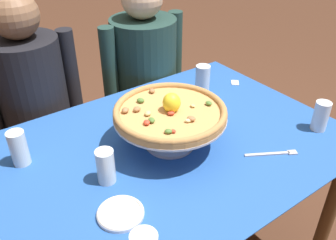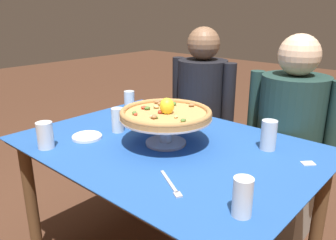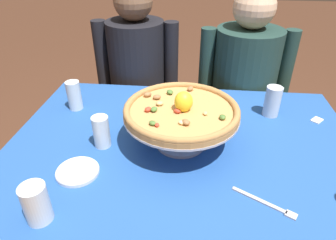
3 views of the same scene
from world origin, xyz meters
The scene contains 12 objects.
dining_table centered at (0.00, 0.00, 0.62)m, with size 1.34×0.97×0.71m.
pizza_stand centered at (-0.01, 0.00, 0.80)m, with size 0.42×0.42×0.13m.
pizza centered at (-0.01, 0.00, 0.86)m, with size 0.41×0.41×0.09m.
water_glass_back_left centered at (-0.50, 0.22, 0.77)m, with size 0.06×0.06×0.13m.
water_glass_front_left centered at (-0.37, -0.39, 0.76)m, with size 0.07×0.07×0.12m.
water_glass_back_right centered at (0.37, 0.25, 0.77)m, with size 0.07×0.07×0.13m.
water_glass_side_left centered at (-0.30, -0.04, 0.76)m, with size 0.06×0.06×0.12m.
side_plate centered at (-0.34, -0.20, 0.72)m, with size 0.14×0.14×0.02m.
dinner_fork centered at (0.27, -0.28, 0.71)m, with size 0.18×0.11×0.01m.
sugar_packet centered at (0.56, 0.22, 0.71)m, with size 0.05×0.04×0.01m, color white.
diner_left centered at (-0.31, 0.69, 0.57)m, with size 0.48×0.33×1.20m.
diner_right centered at (0.31, 0.67, 0.58)m, with size 0.51×0.36×1.19m.
Camera 3 is at (0.04, -0.92, 1.39)m, focal length 31.93 mm.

